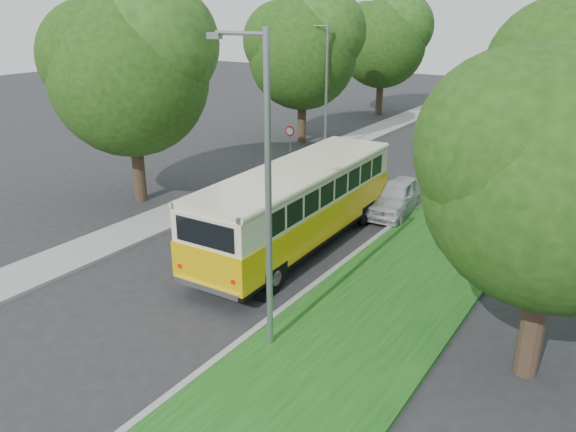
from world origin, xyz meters
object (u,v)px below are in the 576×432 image
Objects in this scene: lamppost_near at (265,188)px; car_grey at (485,137)px; vintage_bus at (298,207)px; car_silver at (395,196)px; car_white at (436,147)px; car_blue at (474,138)px; lamppost_far at (325,85)px.

lamppost_near is 1.56× the size of car_grey.
lamppost_near is at bearing -66.29° from vintage_bus.
car_silver is (1.49, 5.47, -0.83)m from vintage_bus.
car_white is (-1.68, 10.00, -0.08)m from car_silver.
lamppost_near is 11.99m from car_silver.
car_blue is at bearing 93.98° from lamppost_near.
lamppost_far reaches higher than car_silver.
lamppost_near is 1.72× the size of car_blue.
lamppost_near is at bearing -91.14° from car_blue.
car_grey is at bearing 51.81° from car_white.
lamppost_far is 14.26m from vintage_bus.
car_silver is 13.53m from car_blue.
car_grey is at bearing 84.79° from car_silver.
car_blue is 0.65m from car_grey.
vintage_bus is 19.04m from car_blue.
lamppost_far is 1.61× the size of car_blue.
car_grey is (0.53, 0.38, 0.04)m from car_blue.
car_silver is (-1.29, 11.35, -3.63)m from lamppost_near.
lamppost_far reaches higher than car_white.
car_white is at bearing 97.93° from lamppost_near.
vintage_bus reaches higher than car_silver.
lamppost_near is 25.21m from car_blue.
vintage_bus is 19.45m from car_grey.
lamppost_near is 20.53m from lamppost_far.
car_silver is at bearing -94.28° from car_white.
lamppost_near is 7.08m from vintage_bus.
car_grey reaches higher than car_blue.
lamppost_near is at bearing -95.91° from car_white.
car_silver is at bearing -93.25° from car_blue.
lamppost_near reaches higher than lamppost_far.
car_white is at bearing 89.17° from vintage_bus.
lamppost_near reaches higher than car_grey.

